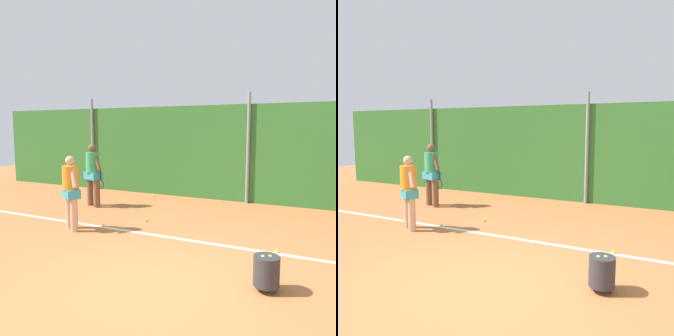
{
  "view_description": "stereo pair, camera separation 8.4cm",
  "coord_description": "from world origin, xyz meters",
  "views": [
    {
      "loc": [
        2.2,
        -3.97,
        2.24
      ],
      "look_at": [
        -1.36,
        3.41,
        1.28
      ],
      "focal_mm": 36.1,
      "sensor_mm": 36.0,
      "label": 1
    },
    {
      "loc": [
        2.28,
        -3.94,
        2.24
      ],
      "look_at": [
        -1.36,
        3.41,
        1.28
      ],
      "focal_mm": 36.1,
      "sensor_mm": 36.0,
      "label": 2
    }
  ],
  "objects": [
    {
      "name": "tennis_ball_6",
      "position": [
        -2.94,
        5.66,
        0.03
      ],
      "size": [
        0.07,
        0.07,
        0.07
      ],
      "primitive_type": "sphere",
      "color": "#CCDB33",
      "rests_on": "ground_plane"
    },
    {
      "name": "fence_post_left",
      "position": [
        -5.73,
        6.07,
        1.65
      ],
      "size": [
        0.1,
        0.1,
        3.3
      ],
      "primitive_type": "cylinder",
      "color": "gray",
      "rests_on": "ground_plane"
    },
    {
      "name": "hedge_fence_backdrop",
      "position": [
        0.0,
        6.24,
        1.48
      ],
      "size": [
        19.86,
        0.25,
        2.96
      ],
      "primitive_type": "cube",
      "color": "#33702D",
      "rests_on": "ground_plane"
    },
    {
      "name": "tennis_ball_5",
      "position": [
        -1.74,
        2.98,
        0.03
      ],
      "size": [
        0.07,
        0.07,
        0.07
      ],
      "primitive_type": "sphere",
      "color": "#CCDB33",
      "rests_on": "ground_plane"
    },
    {
      "name": "ground_plane",
      "position": [
        0.0,
        1.84,
        0.0
      ],
      "size": [
        30.56,
        30.56,
        0.0
      ],
      "primitive_type": "plane",
      "color": "#B76638"
    },
    {
      "name": "fence_post_center",
      "position": [
        0.0,
        6.07,
        1.65
      ],
      "size": [
        0.1,
        0.1,
        3.3
      ],
      "primitive_type": "cylinder",
      "color": "gray",
      "rests_on": "ground_plane"
    },
    {
      "name": "court_baseline_paint",
      "position": [
        0.0,
        2.13,
        0.0
      ],
      "size": [
        14.52,
        0.1,
        0.01
      ],
      "primitive_type": "cube",
      "color": "white",
      "rests_on": "ground_plane"
    },
    {
      "name": "player_foreground_near",
      "position": [
        -2.89,
        1.68,
        0.93
      ],
      "size": [
        0.61,
        0.49,
        1.65
      ],
      "rotation": [
        0.0,
        0.0,
        5.74
      ],
      "color": "tan",
      "rests_on": "ground_plane"
    },
    {
      "name": "tennis_ball_0",
      "position": [
        -2.39,
        2.16,
        0.03
      ],
      "size": [
        0.07,
        0.07,
        0.07
      ],
      "primitive_type": "sphere",
      "color": "#CCDB33",
      "rests_on": "ground_plane"
    },
    {
      "name": "tennis_ball_2",
      "position": [
        1.42,
        2.16,
        0.03
      ],
      "size": [
        0.07,
        0.07,
        0.07
      ],
      "primitive_type": "sphere",
      "color": "#CCDB33",
      "rests_on": "ground_plane"
    },
    {
      "name": "player_midcourt",
      "position": [
        -3.9,
        3.73,
        1.01
      ],
      "size": [
        0.81,
        0.46,
        1.8
      ],
      "rotation": [
        0.0,
        0.0,
        5.95
      ],
      "color": "brown",
      "rests_on": "ground_plane"
    },
    {
      "name": "ball_hopper",
      "position": [
        1.49,
        0.62,
        0.29
      ],
      "size": [
        0.36,
        0.36,
        0.51
      ],
      "color": "#2D2D33",
      "rests_on": "ground_plane"
    }
  ]
}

